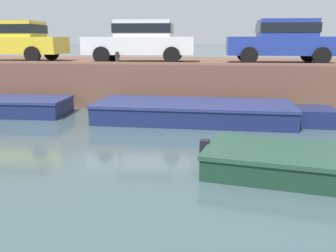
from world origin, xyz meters
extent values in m
plane|color=#3D5156|center=(0.00, 5.90, 0.00)|extent=(400.00, 400.00, 0.00)
cube|color=brown|center=(0.00, 14.81, 0.78)|extent=(60.00, 6.00, 1.56)
cube|color=brown|center=(0.00, 11.93, 1.60)|extent=(60.00, 0.24, 0.08)
cube|color=brown|center=(-5.96, 10.38, 0.40)|extent=(0.30, 1.49, 0.06)
cube|color=navy|center=(0.28, 10.16, 0.25)|extent=(5.82, 2.35, 0.49)
cube|color=navy|center=(3.74, 10.08, 0.25)|extent=(1.18, 1.25, 0.49)
cube|color=navy|center=(0.28, 10.16, 0.53)|extent=(5.88, 2.42, 0.08)
cube|color=brown|center=(-0.15, 10.17, 0.43)|extent=(0.28, 2.02, 0.06)
cube|color=brown|center=(2.91, 5.68, 0.32)|extent=(0.52, 1.56, 0.06)
cube|color=black|center=(0.76, 6.08, 0.29)|extent=(0.19, 0.23, 0.45)
cube|color=yellow|center=(-7.24, 13.27, 2.18)|extent=(4.37, 1.79, 0.64)
cube|color=yellow|center=(-7.07, 13.28, 2.80)|extent=(2.20, 1.54, 0.60)
cube|color=black|center=(-7.07, 13.28, 2.80)|extent=(2.29, 1.57, 0.33)
cylinder|color=black|center=(-5.88, 12.44, 1.86)|extent=(0.60, 0.19, 0.60)
cylinder|color=black|center=(-5.92, 14.17, 1.86)|extent=(0.60, 0.19, 0.60)
cube|color=white|center=(-1.97, 13.27, 2.18)|extent=(4.16, 1.94, 0.64)
cube|color=white|center=(-1.81, 13.28, 2.80)|extent=(2.11, 1.63, 0.60)
cube|color=black|center=(-1.81, 13.28, 2.80)|extent=(2.20, 1.67, 0.33)
cylinder|color=black|center=(-3.19, 12.32, 1.86)|extent=(0.61, 0.21, 0.60)
cylinder|color=black|center=(-3.28, 14.10, 1.86)|extent=(0.61, 0.21, 0.60)
cylinder|color=black|center=(-0.66, 12.44, 1.86)|extent=(0.61, 0.21, 0.60)
cylinder|color=black|center=(-0.75, 14.22, 1.86)|extent=(0.61, 0.21, 0.60)
cube|color=#233893|center=(3.20, 13.27, 2.18)|extent=(3.89, 1.79, 0.64)
cube|color=#233893|center=(3.36, 13.27, 2.80)|extent=(1.95, 1.56, 0.60)
cube|color=black|center=(3.36, 13.27, 2.80)|extent=(2.03, 1.59, 0.33)
cylinder|color=black|center=(2.02, 12.37, 1.86)|extent=(0.60, 0.19, 0.60)
cylinder|color=black|center=(1.99, 14.14, 1.86)|extent=(0.60, 0.19, 0.60)
cylinder|color=black|center=(4.42, 12.40, 1.86)|extent=(0.60, 0.19, 0.60)
cylinder|color=black|center=(4.39, 14.18, 1.86)|extent=(0.60, 0.19, 0.60)
cylinder|color=#2D2B28|center=(-2.54, 12.06, 1.74)|extent=(0.14, 0.14, 0.35)
sphere|color=#2D2B28|center=(-2.54, 12.06, 1.93)|extent=(0.15, 0.15, 0.15)
camera|label=1|loc=(0.97, -0.90, 2.40)|focal=40.00mm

